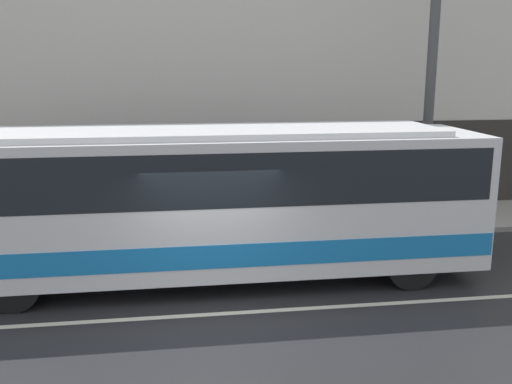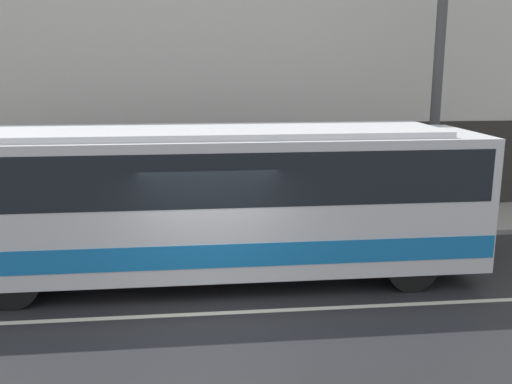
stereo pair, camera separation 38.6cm
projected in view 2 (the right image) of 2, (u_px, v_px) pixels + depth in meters
The scene contains 7 objects.
ground_plane at pixel (212, 314), 10.18m from camera, with size 60.00×60.00×0.00m, color #262628.
sidewalk at pixel (205, 226), 15.44m from camera, with size 60.00×2.89×0.14m.
building_facade at pixel (200, 34), 15.86m from camera, with size 60.00×0.35×10.74m.
lane_stripe at pixel (212, 313), 10.18m from camera, with size 54.00×0.14×0.01m.
transit_bus at pixel (196, 196), 11.52m from camera, with size 11.52×2.62×3.11m.
utility_pole_near at pixel (438, 70), 14.60m from camera, with size 0.26×0.26×8.17m.
pedestrian_waiting at pixel (113, 197), 15.31m from camera, with size 0.36×0.36×1.60m.
Camera 2 is at (-0.24, -9.48, 4.36)m, focal length 40.00 mm.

